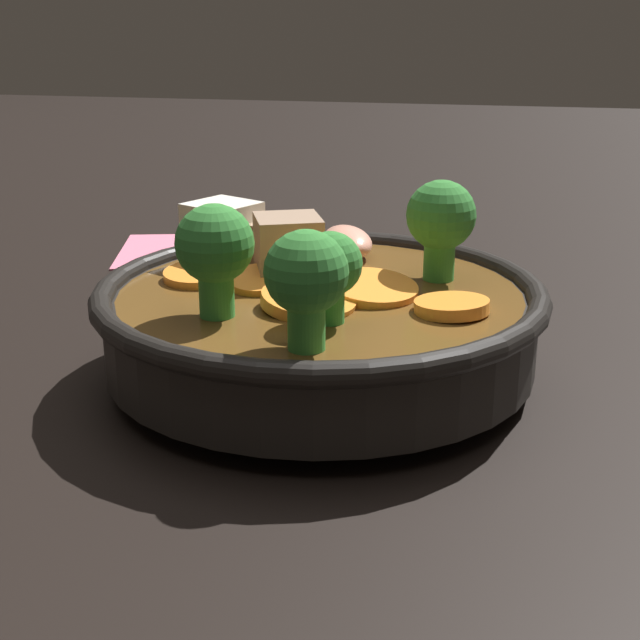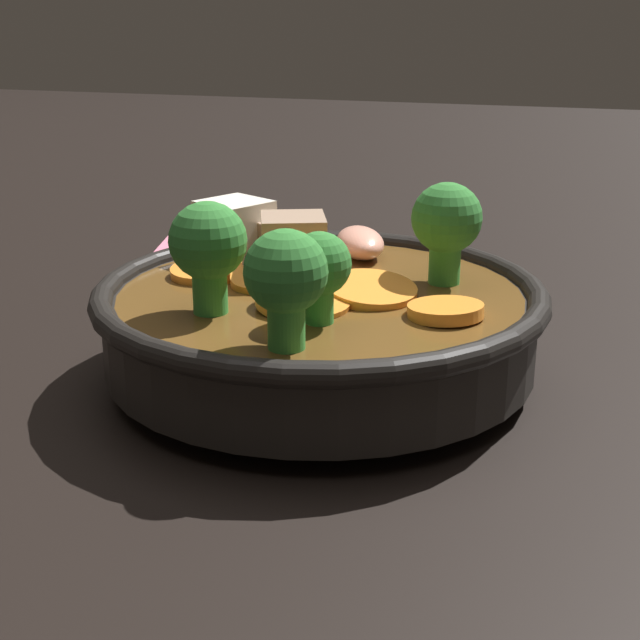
% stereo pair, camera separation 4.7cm
% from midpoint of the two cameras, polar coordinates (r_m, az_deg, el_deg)
% --- Properties ---
extents(ground_plane, '(3.00, 3.00, 0.00)m').
position_cam_midpoint_polar(ground_plane, '(0.48, -2.80, -3.79)').
color(ground_plane, black).
extents(stirfry_bowl, '(0.24, 0.24, 0.10)m').
position_cam_midpoint_polar(stirfry_bowl, '(0.47, -2.95, 0.43)').
color(stirfry_bowl, black).
rests_on(stirfry_bowl, ground_plane).
extents(napkin, '(0.13, 0.10, 0.00)m').
position_cam_midpoint_polar(napkin, '(0.75, -11.52, 4.39)').
color(napkin, '#D16B84').
rests_on(napkin, ground_plane).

